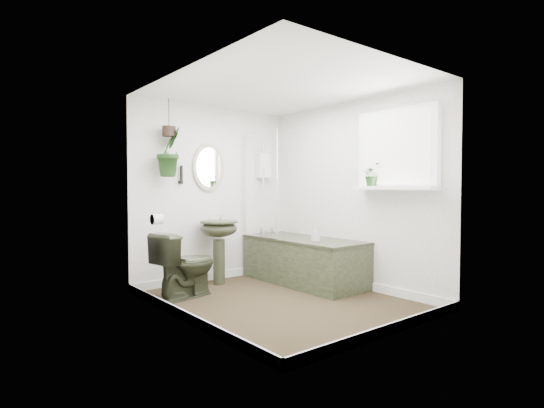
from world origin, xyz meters
TOP-DOWN VIEW (x-y plane):
  - floor at (0.00, 0.00)m, footprint 2.30×2.80m
  - ceiling at (0.00, 0.00)m, footprint 2.30×2.80m
  - wall_back at (0.00, 1.41)m, footprint 2.30×0.02m
  - wall_front at (0.00, -1.41)m, footprint 2.30×0.02m
  - wall_left at (-1.16, 0.00)m, footprint 0.02×2.80m
  - wall_right at (1.16, 0.00)m, footprint 0.02×2.80m
  - skirting at (0.00, 0.00)m, footprint 2.30×2.80m
  - bathtub at (0.80, 0.50)m, footprint 0.72×1.72m
  - bath_screen at (0.47, 0.99)m, footprint 0.04×0.72m
  - shower_box at (0.80, 1.34)m, footprint 0.20×0.10m
  - oval_mirror at (-0.09, 1.37)m, footprint 0.46×0.03m
  - wall_sconce at (-0.49, 1.36)m, footprint 0.04×0.04m
  - toilet_roll_holder at (-1.10, 0.70)m, footprint 0.11×0.11m
  - window_recess at (1.09, -0.70)m, footprint 0.08×1.00m
  - window_sill at (1.02, -0.70)m, footprint 0.18×1.00m
  - window_blinds at (1.04, -0.70)m, footprint 0.01×0.86m
  - toilet at (-0.73, 0.80)m, footprint 0.79×0.55m
  - pedestal_sink at (-0.09, 1.13)m, footprint 0.54×0.49m
  - sill_plant at (1.04, -0.40)m, footprint 0.26×0.23m
  - hanging_plant at (-0.70, 1.25)m, footprint 0.43×0.42m
  - soap_bottle at (0.71, 0.19)m, footprint 0.09×0.09m
  - hanging_pot at (-0.70, 1.25)m, footprint 0.16×0.16m

SIDE VIEW (x-z plane):
  - floor at x=0.00m, z-range -0.02..0.00m
  - skirting at x=0.00m, z-range 0.00..0.10m
  - bathtub at x=0.80m, z-range 0.00..0.58m
  - toilet at x=-0.73m, z-range 0.00..0.74m
  - pedestal_sink at x=-0.09m, z-range 0.00..0.81m
  - soap_bottle at x=0.71m, z-range 0.58..0.75m
  - toilet_roll_holder at x=-1.10m, z-range 0.84..0.96m
  - wall_back at x=0.00m, z-range 0.00..2.30m
  - wall_front at x=0.00m, z-range 0.00..2.30m
  - wall_left at x=-1.16m, z-range 0.00..2.30m
  - wall_right at x=1.16m, z-range 0.00..2.30m
  - window_sill at x=1.02m, z-range 1.21..1.25m
  - bath_screen at x=0.47m, z-range 0.58..1.98m
  - sill_plant at x=1.04m, z-range 1.25..1.51m
  - wall_sconce at x=-0.49m, z-range 1.29..1.51m
  - oval_mirror at x=-0.09m, z-range 1.19..1.81m
  - shower_box at x=0.80m, z-range 1.38..1.73m
  - window_recess at x=1.09m, z-range 1.20..2.10m
  - window_blinds at x=1.04m, z-range 1.27..2.03m
  - hanging_plant at x=-0.70m, z-range 1.36..1.96m
  - hanging_pot at x=-0.70m, z-range 1.84..1.96m
  - ceiling at x=0.00m, z-range 2.30..2.32m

